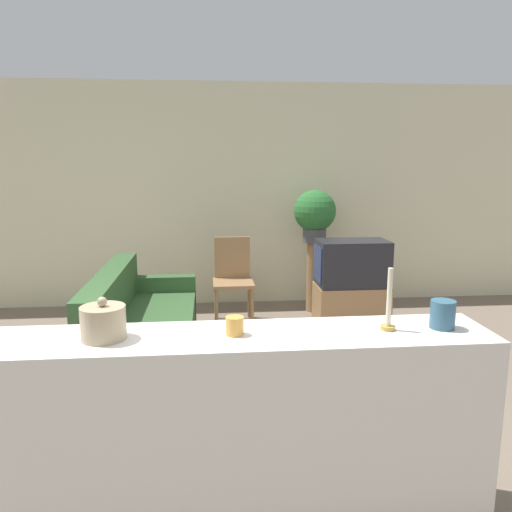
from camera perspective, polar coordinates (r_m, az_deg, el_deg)
ground_plane at (r=3.26m, az=-4.45°, el=-22.02°), size 14.00×14.00×0.00m
wall_back at (r=6.19m, az=-5.20°, el=6.85°), size 9.00×0.06×2.70m
couch at (r=4.56m, az=-12.90°, el=-8.38°), size 0.81×1.90×0.83m
tv_stand at (r=5.36m, az=10.78°, el=-5.87°), size 0.74×0.44×0.50m
television at (r=5.25m, az=10.89°, el=-0.79°), size 0.73×0.42×0.47m
wooden_chair at (r=5.54m, az=-2.67°, el=-2.25°), size 0.44×0.44×0.94m
plant_stand at (r=5.97m, az=6.58°, el=-2.38°), size 0.17×0.17×0.83m
potted_plant at (r=5.85m, az=6.74°, el=4.88°), size 0.49×0.49×0.61m
foreground_counter at (r=2.53m, az=-4.39°, el=-19.57°), size 2.57×0.44×0.98m
decorative_bowl at (r=2.34m, az=-17.05°, el=-7.27°), size 0.20×0.20×0.20m
candle_jar at (r=2.31m, az=-2.45°, el=-7.97°), size 0.08×0.08×0.09m
candlestick at (r=2.43m, az=14.93°, el=-5.86°), size 0.07×0.07×0.30m
coffee_tin at (r=2.54m, az=20.55°, el=-6.27°), size 0.12×0.12×0.14m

